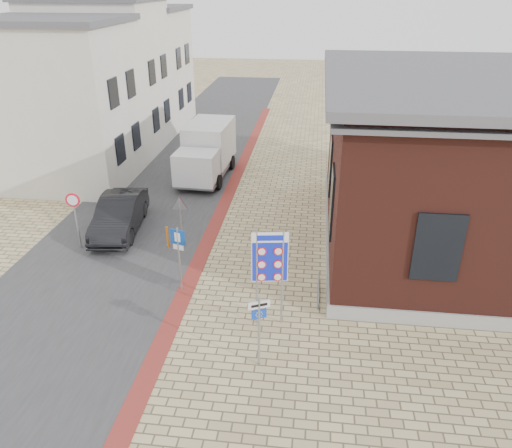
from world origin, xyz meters
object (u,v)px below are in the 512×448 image
at_px(bollard, 167,237).
at_px(box_truck, 207,151).
at_px(sedan, 120,214).
at_px(border_sign, 270,259).
at_px(essen_sign, 259,321).
at_px(parking_sign, 179,249).

bearing_deg(bollard, box_truck, 90.74).
bearing_deg(sedan, border_sign, -46.03).
relative_size(essen_sign, parking_sign, 0.94).
relative_size(box_truck, essen_sign, 2.44).
relative_size(sedan, box_truck, 0.83).
height_order(sedan, essen_sign, essen_sign).
height_order(border_sign, bollard, border_sign).
bearing_deg(box_truck, border_sign, -67.09).
bearing_deg(box_truck, essen_sign, -69.93).
bearing_deg(border_sign, box_truck, 101.61).
distance_m(border_sign, essen_sign, 2.12).
height_order(box_truck, bollard, box_truck).
height_order(essen_sign, parking_sign, parking_sign).
height_order(sedan, bollard, sedan).
relative_size(box_truck, bollard, 6.04).
bearing_deg(box_truck, parking_sign, -79.96).
distance_m(border_sign, parking_sign, 3.64).
distance_m(sedan, parking_sign, 5.77).
height_order(parking_sign, bollard, parking_sign).
relative_size(sedan, parking_sign, 1.90).
height_order(essen_sign, bollard, essen_sign).
bearing_deg(box_truck, sedan, -105.82).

